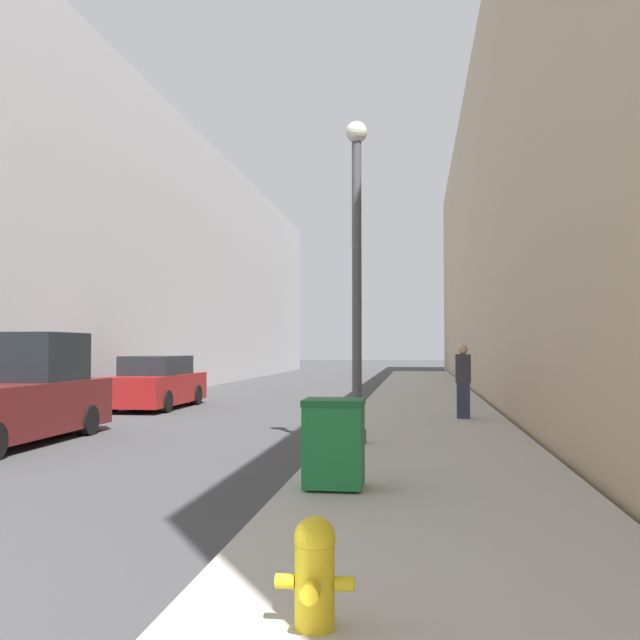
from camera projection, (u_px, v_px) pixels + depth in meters
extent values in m
cube|color=#B7B2A8|center=(425.00, 407.00, 21.23)|extent=(3.79, 60.00, 0.15)
cube|color=#BCBCC1|center=(56.00, 257.00, 31.53)|extent=(12.00, 60.00, 11.74)
cube|color=tan|center=(625.00, 221.00, 28.33)|extent=(12.00, 60.00, 13.75)
cylinder|color=yellow|center=(315.00, 587.00, 4.38)|extent=(0.25, 0.25, 0.50)
sphere|color=yellow|center=(315.00, 538.00, 4.39)|extent=(0.26, 0.26, 0.26)
cylinder|color=yellow|center=(315.00, 525.00, 4.39)|extent=(0.07, 0.07, 0.06)
cylinder|color=yellow|center=(310.00, 593.00, 4.20)|extent=(0.11, 0.12, 0.11)
cylinder|color=yellow|center=(285.00, 581.00, 4.40)|extent=(0.12, 0.09, 0.09)
cylinder|color=yellow|center=(345.00, 584.00, 4.36)|extent=(0.12, 0.09, 0.09)
cube|color=#1E7538|center=(334.00, 446.00, 8.70)|extent=(0.71, 0.65, 0.98)
cube|color=#16572A|center=(334.00, 402.00, 8.72)|extent=(0.73, 0.67, 0.08)
cylinder|color=black|center=(313.00, 477.00, 9.00)|extent=(0.05, 0.16, 0.16)
cylinder|color=black|center=(360.00, 478.00, 8.92)|extent=(0.05, 0.16, 0.16)
cylinder|color=#4C4C51|center=(357.00, 436.00, 12.79)|extent=(0.33, 0.33, 0.25)
cylinder|color=#4C4C51|center=(357.00, 291.00, 12.89)|extent=(0.17, 0.17, 5.49)
sphere|color=silver|center=(357.00, 132.00, 13.00)|extent=(0.40, 0.40, 0.40)
cube|color=#561919|center=(2.00, 410.00, 13.55)|extent=(1.93, 5.59, 1.01)
cube|color=black|center=(30.00, 357.00, 14.56)|extent=(1.78, 1.79, 0.99)
cylinder|color=black|center=(9.00, 419.00, 15.37)|extent=(0.24, 0.64, 0.64)
cylinder|color=black|center=(88.00, 420.00, 15.13)|extent=(0.24, 0.64, 0.64)
cube|color=maroon|center=(157.00, 389.00, 21.83)|extent=(1.75, 4.71, 0.87)
cube|color=#1E2328|center=(157.00, 365.00, 21.85)|extent=(1.54, 2.45, 0.57)
cylinder|color=black|center=(149.00, 394.00, 23.32)|extent=(0.24, 0.64, 0.64)
cylinder|color=black|center=(196.00, 395.00, 23.11)|extent=(0.24, 0.64, 0.64)
cylinder|color=black|center=(112.00, 401.00, 20.52)|extent=(0.24, 0.64, 0.64)
cylinder|color=black|center=(165.00, 401.00, 20.31)|extent=(0.24, 0.64, 0.64)
cube|color=#2D3347|center=(463.00, 401.00, 17.21)|extent=(0.31, 0.22, 0.87)
cube|color=#333338|center=(463.00, 368.00, 17.24)|extent=(0.36, 0.22, 0.69)
sphere|color=tan|center=(463.00, 349.00, 17.25)|extent=(0.23, 0.23, 0.23)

